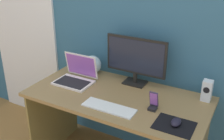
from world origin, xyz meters
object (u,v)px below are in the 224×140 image
monitor (136,59)px  speaker_right (207,91)px  fishbowl (92,65)px  mouse (176,122)px  keyboard_external (109,108)px  laptop (76,77)px  phone_in_dock (153,103)px

monitor → speaker_right: bearing=-0.2°
fishbowl → mouse: fishbowl is taller
keyboard_external → laptop: bearing=152.4°
mouse → monitor: bearing=138.3°
speaker_right → fishbowl: 0.99m
monitor → mouse: size_ratio=5.08×
fishbowl → keyboard_external: bearing=-46.5°
laptop → mouse: laptop is taller
laptop → keyboard_external: laptop is taller
monitor → laptop: 0.52m
monitor → laptop: size_ratio=1.67×
laptop → mouse: size_ratio=3.05×
monitor → mouse: monitor is taller
mouse → fishbowl: bearing=154.4°
speaker_right → keyboard_external: (-0.57, -0.44, -0.07)m
speaker_right → mouse: bearing=-103.5°
monitor → keyboard_external: bearing=-89.4°
phone_in_dock → keyboard_external: bearing=-153.6°
laptop → keyboard_external: (0.45, -0.23, -0.04)m
monitor → keyboard_external: (0.00, -0.44, -0.21)m
keyboard_external → phone_in_dock: size_ratio=2.79×
mouse → keyboard_external: bearing=-176.8°
phone_in_dock → fishbowl: bearing=156.0°
speaker_right → keyboard_external: bearing=-142.1°
speaker_right → phone_in_dock: size_ratio=1.15×
speaker_right → fishbowl: (-0.99, 0.01, -0.00)m
monitor → mouse: 0.66m
speaker_right → phone_in_dock: (-0.29, -0.31, -0.03)m
speaker_right → laptop: size_ratio=0.52×
fishbowl → keyboard_external: (0.42, -0.45, -0.07)m
laptop → fishbowl: (0.02, 0.22, 0.03)m
laptop → phone_in_dock: (0.72, -0.09, 0.00)m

